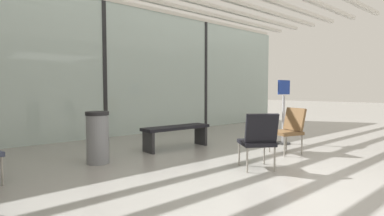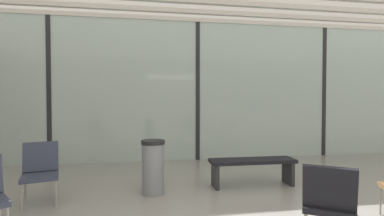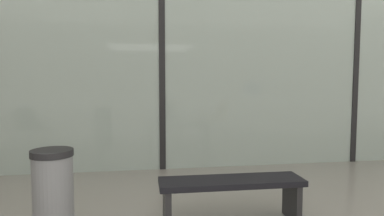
# 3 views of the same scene
# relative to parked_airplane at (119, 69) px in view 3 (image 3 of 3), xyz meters

# --- Properties ---
(glass_curtain_wall) EXTENTS (14.00, 0.08, 3.46)m
(glass_curtain_wall) POSITION_rel_parked_airplane_xyz_m (1.04, -6.34, -0.14)
(glass_curtain_wall) COLOR #A3B7B2
(glass_curtain_wall) RESTS_ON ground
(window_mullion_1) EXTENTS (0.10, 0.12, 3.46)m
(window_mullion_1) POSITION_rel_parked_airplane_xyz_m (1.04, -6.34, -0.14)
(window_mullion_1) COLOR black
(window_mullion_1) RESTS_ON ground
(window_mullion_2) EXTENTS (0.10, 0.12, 3.46)m
(window_mullion_2) POSITION_rel_parked_airplane_xyz_m (4.54, -6.34, -0.14)
(window_mullion_2) COLOR black
(window_mullion_2) RESTS_ON ground
(parked_airplane) EXTENTS (11.76, 3.75, 3.75)m
(parked_airplane) POSITION_rel_parked_airplane_xyz_m (0.00, 0.00, 0.00)
(parked_airplane) COLOR silver
(parked_airplane) RESTS_ON ground
(waiting_bench) EXTENTS (1.50, 0.42, 0.47)m
(waiting_bench) POSITION_rel_parked_airplane_xyz_m (1.59, -8.67, -1.51)
(waiting_bench) COLOR black
(waiting_bench) RESTS_ON ground
(trash_bin) EXTENTS (0.38, 0.38, 0.86)m
(trash_bin) POSITION_rel_parked_airplane_xyz_m (-0.14, -8.81, -1.44)
(trash_bin) COLOR slate
(trash_bin) RESTS_ON ground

